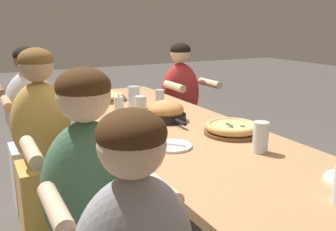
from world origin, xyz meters
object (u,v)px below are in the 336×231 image
Objects in this scene: drinking_glass_c at (260,139)px; diner_far_left at (180,116)px; pizza_board_main at (104,97)px; drinking_glass_e at (160,98)px; drinking_glass_a at (134,98)px; empty_plate_b at (172,146)px; diner_near_left at (33,135)px; skillet_bowl at (167,112)px; cocktail_glass_blue at (119,104)px; diner_near_midleft at (43,149)px; drinking_glass_b at (141,104)px; pizza_board_second at (232,128)px; diner_near_midright at (91,229)px.

diner_far_left is (-1.57, 0.48, -0.31)m from drinking_glass_c.
pizza_board_main is 0.47m from drinking_glass_e.
pizza_board_main is at bearing -161.07° from drinking_glass_a.
diner_near_left is (-1.31, -0.45, -0.25)m from empty_plate_b.
drinking_glass_a is at bearing -36.10° from diner_near_left.
diner_far_left reaches higher than skillet_bowl.
cocktail_glass_blue is at bearing 176.46° from empty_plate_b.
diner_far_left is at bearing 19.41° from diner_near_midleft.
skillet_bowl is 0.43m from drinking_glass_a.
diner_near_midleft is (-0.15, -0.61, -0.26)m from drinking_glass_b.
diner_near_midleft reaches higher than pizza_board_second.
pizza_board_main is 3.08× the size of cocktail_glass_blue.
diner_near_left is at bearing 0.53° from diner_far_left.
drinking_glass_e reaches higher than cocktail_glass_blue.
diner_near_midright reaches higher than drinking_glass_e.
diner_near_left is at bearing -133.02° from cocktail_glass_blue.
drinking_glass_b is (-0.69, -0.22, 0.02)m from pizza_board_second.
drinking_glass_c reaches higher than empty_plate_b.
drinking_glass_c is at bearing -0.78° from drinking_glass_e.
drinking_glass_b is at bearing 55.53° from diner_near_midright.
diner_near_midleft reaches higher than drinking_glass_b.
empty_plate_b is at bearing -84.15° from pizza_board_second.
skillet_bowl is at bearing 10.82° from pizza_board_main.
skillet_bowl is 0.30m from drinking_glass_b.
drinking_glass_e is at bearing 48.67° from diner_far_left.
drinking_glass_c reaches higher than cocktail_glass_blue.
skillet_bowl is at bearing -156.03° from pizza_board_second.
pizza_board_second is 0.25× the size of diner_near_left.
drinking_glass_c is 0.12× the size of diner_near_left.
diner_near_midright is 1.04m from diner_near_midleft.
drinking_glass_c is (0.25, 0.32, 0.06)m from empty_plate_b.
diner_near_midright reaches higher than pizza_board_second.
pizza_board_second is 0.87m from cocktail_glass_blue.
drinking_glass_b reaches higher than pizza_board_second.
drinking_glass_b is 0.08× the size of diner_near_midright.
drinking_glass_e reaches higher than drinking_glass_b.
empty_plate_b is 0.41m from drinking_glass_c.
diner_far_left reaches higher than drinking_glass_e.
cocktail_glass_blue is (-0.81, -0.33, 0.01)m from pizza_board_second.
pizza_board_main is 1.45m from diner_near_midright.
diner_near_midleft reaches higher than diner_near_left.
drinking_glass_a is 1.12m from drinking_glass_c.
skillet_bowl is 0.28× the size of diner_near_midright.
diner_far_left is (-1.33, 0.80, -0.25)m from empty_plate_b.
empty_plate_b is 0.87m from drinking_glass_e.
pizza_board_main is 1.75× the size of empty_plate_b.
drinking_glass_a reaches higher than drinking_glass_b.
empty_plate_b is 0.75m from drinking_glass_b.
empty_plate_b is 0.16× the size of diner_near_midright.
drinking_glass_e is at bearing -6.48° from diner_near_midleft.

